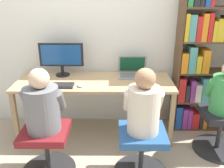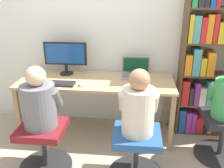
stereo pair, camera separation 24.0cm
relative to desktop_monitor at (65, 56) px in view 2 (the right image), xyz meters
name	(u,v)px [view 2 (the right image)]	position (x,y,z in m)	size (l,w,h in m)	color
ground_plane	(93,147)	(0.41, -0.52, -0.95)	(14.00, 14.00, 0.00)	tan
wall_back	(100,26)	(0.41, 0.20, 0.35)	(10.00, 0.05, 2.60)	silver
desk	(96,86)	(0.41, -0.19, -0.30)	(1.84, 0.66, 0.72)	tan
desktop_monitor	(65,56)	(0.00, 0.00, 0.00)	(0.54, 0.17, 0.41)	black
laptop	(136,73)	(0.88, -0.01, -0.18)	(0.35, 0.27, 0.24)	gray
keyboard	(55,83)	(-0.04, -0.37, -0.22)	(0.46, 0.16, 0.03)	#232326
computer_mouse_by_keyboard	(81,84)	(0.27, -0.36, -0.22)	(0.07, 0.11, 0.03)	silver
office_chair_left	(44,146)	(-0.01, -0.91, -0.69)	(0.54, 0.54, 0.50)	#262628
office_chair_right	(136,153)	(0.91, -0.94, -0.69)	(0.54, 0.54, 0.50)	#262628
person_at_monitor	(39,102)	(-0.01, -0.91, -0.20)	(0.39, 0.32, 0.61)	slate
person_at_laptop	(138,107)	(0.91, -0.93, -0.19)	(0.36, 0.31, 0.62)	beige
bookshelf	(208,64)	(1.73, -0.02, -0.04)	(0.89, 0.27, 1.93)	#513823
office_chair_side	(222,135)	(1.83, -0.53, -0.69)	(0.54, 0.54, 0.50)	#262628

